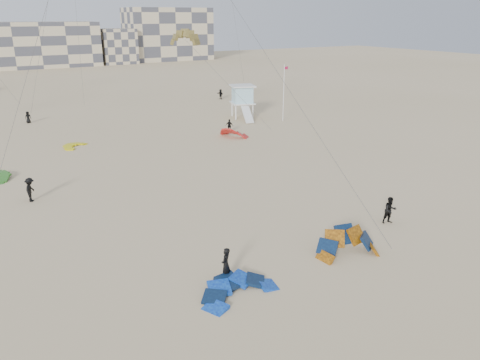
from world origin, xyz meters
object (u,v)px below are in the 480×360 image
kite_ground_blue (238,293)px  kitesurfer_main (226,264)px  lifeguard_tower_near (243,102)px  kite_ground_orange (348,254)px

kite_ground_blue → kitesurfer_main: bearing=79.5°
kite_ground_blue → lifeguard_tower_near: bearing=51.8°
kite_ground_orange → kite_ground_blue: bearing=-165.9°
kite_ground_blue → kite_ground_orange: (7.74, 0.29, 0.00)m
kitesurfer_main → lifeguard_tower_near: size_ratio=0.29×
kite_ground_orange → lifeguard_tower_near: lifeguard_tower_near is taller
kite_ground_blue → kite_ground_orange: size_ratio=1.02×
lifeguard_tower_near → kite_ground_blue: bearing=-103.7°
kite_ground_blue → kitesurfer_main: kitesurfer_main is taller
kite_ground_blue → lifeguard_tower_near: lifeguard_tower_near is taller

